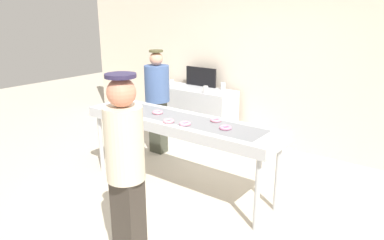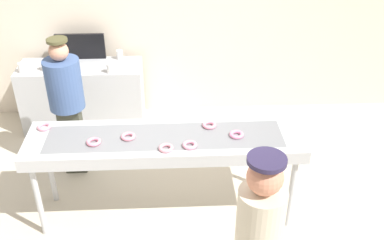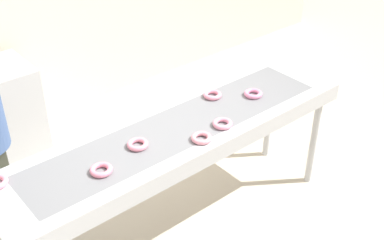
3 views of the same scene
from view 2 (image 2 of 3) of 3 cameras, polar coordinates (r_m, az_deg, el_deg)
name	(u,v)px [view 2 (image 2 of 3)]	position (r m, az deg, el deg)	size (l,w,h in m)	color
ground_plane	(168,211)	(4.81, -3.11, -11.43)	(16.00, 16.00, 0.00)	beige
back_wall	(164,5)	(5.99, -3.60, 14.27)	(8.00, 0.12, 3.00)	beige
fryer_conveyor	(165,143)	(4.27, -3.44, -2.90)	(2.60, 0.65, 0.94)	#B7BABF
strawberry_donut_0	(209,125)	(4.36, 2.21, -0.64)	(0.13, 0.13, 0.03)	pink
strawberry_donut_1	(94,142)	(4.21, -12.34, -2.73)	(0.13, 0.13, 0.03)	pink
strawberry_donut_2	(44,127)	(4.56, -18.21, -0.82)	(0.13, 0.13, 0.03)	pink
strawberry_donut_3	(166,148)	(4.04, -3.31, -3.55)	(0.13, 0.13, 0.03)	pink
strawberry_donut_4	(190,145)	(4.07, -0.28, -3.18)	(0.13, 0.13, 0.03)	pink
strawberry_donut_5	(128,136)	(4.23, -8.08, -2.08)	(0.13, 0.13, 0.03)	pink
strawberry_donut_6	(237,135)	(4.24, 5.66, -1.84)	(0.13, 0.13, 0.03)	pink
worker_baker	(66,99)	(5.02, -15.61, 2.62)	(0.38, 0.38, 1.62)	#3C3F32
prep_counter	(84,96)	(6.10, -13.56, 2.93)	(1.56, 0.56, 0.88)	#B7BABF
paper_cup_0	(21,68)	(5.92, -20.80, 6.21)	(0.08, 0.08, 0.12)	white
paper_cup_1	(110,68)	(5.62, -10.35, 6.47)	(0.08, 0.08, 0.12)	white
paper_cup_2	(120,55)	(5.98, -9.15, 8.17)	(0.08, 0.08, 0.12)	white
paper_cup_3	(45,66)	(5.88, -18.14, 6.52)	(0.08, 0.08, 0.12)	white
menu_display	(80,46)	(6.05, -13.94, 9.03)	(0.63, 0.04, 0.34)	black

